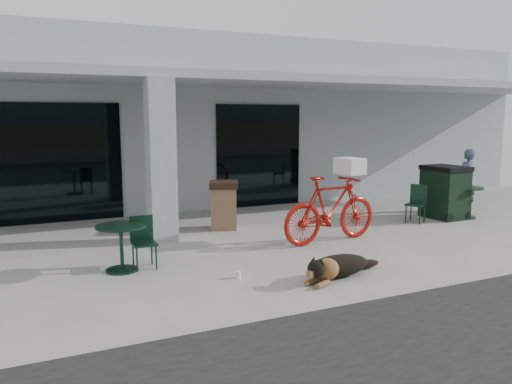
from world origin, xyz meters
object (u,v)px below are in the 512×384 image
cafe_table_far (465,202)px  person (466,180)px  cafe_chair_far_a (462,199)px  trash_receptacle (224,205)px  cafe_table_near (122,248)px  cafe_chair_near (144,243)px  bicycle (331,209)px  cafe_chair_far_b (416,204)px  dog (338,265)px  wheeled_bin (445,192)px

cafe_table_far → person: bearing=43.1°
cafe_chair_far_a → trash_receptacle: bearing=113.9°
cafe_table_near → cafe_chair_far_a: (8.05, 0.82, 0.10)m
cafe_chair_near → bicycle: bearing=2.4°
bicycle → cafe_chair_far_b: size_ratio=2.49×
cafe_chair_near → cafe_chair_far_a: 7.74m
cafe_chair_far_b → person: size_ratio=0.55×
dog → cafe_chair_near: cafe_chair_near is taller
cafe_chair_near → cafe_chair_far_b: size_ratio=0.96×
bicycle → trash_receptacle: size_ratio=2.10×
bicycle → cafe_chair_near: bicycle is taller
bicycle → cafe_chair_near: 3.62m
person → trash_receptacle: (-6.40, 0.60, -0.28)m
cafe_table_near → cafe_chair_far_a: size_ratio=0.84×
dog → wheeled_bin: wheeled_bin is taller
bicycle → wheeled_bin: bearing=-83.6°
cafe_table_near → cafe_chair_near: cafe_chair_near is taller
bicycle → cafe_table_far: size_ratio=2.73×
cafe_chair_near → cafe_chair_far_a: cafe_chair_far_a is taller
wheeled_bin → cafe_chair_near: bearing=-174.1°
trash_receptacle → wheeled_bin: bearing=-12.0°
dog → cafe_chair_far_a: 5.73m
cafe_chair_far_a → trash_receptacle: (-5.54, 1.30, 0.05)m
trash_receptacle → wheeled_bin: 5.29m
cafe_chair_far_a → person: (0.86, 0.70, 0.33)m
bicycle → dog: size_ratio=1.79×
bicycle → wheeled_bin: bicycle is taller
cafe_table_far → trash_receptacle: (-5.64, 1.31, 0.14)m
cafe_chair_near → person: 8.70m
trash_receptacle → cafe_chair_far_a: bearing=-13.2°
trash_receptacle → cafe_table_near: bearing=-139.8°
cafe_chair_far_a → cafe_table_near: bearing=132.9°
bicycle → cafe_table_near: size_ratio=2.76×
cafe_table_near → trash_receptacle: trash_receptacle is taller
cafe_table_far → cafe_chair_far_b: (-1.48, 0.05, 0.06)m
dog → cafe_chair_near: size_ratio=1.45×
cafe_chair_near → person: size_ratio=0.52×
cafe_chair_near → person: bearing=9.7°
wheeled_bin → cafe_chair_far_b: bearing=-173.1°
cafe_table_far → person: 1.12m
bicycle → cafe_chair_near: bearing=86.6°
cafe_table_far → wheeled_bin: size_ratio=0.63×
person → bicycle: bearing=13.7°
bicycle → cafe_chair_far_a: size_ratio=2.33×
bicycle → person: bearing=-81.1°
dog → trash_receptacle: trash_receptacle is taller
bicycle → cafe_chair_far_a: bearing=-87.4°
cafe_table_far → trash_receptacle: size_ratio=0.77×
wheeled_bin → cafe_table_near: bearing=-174.5°
cafe_chair_far_a → cafe_chair_far_b: size_ratio=1.07×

